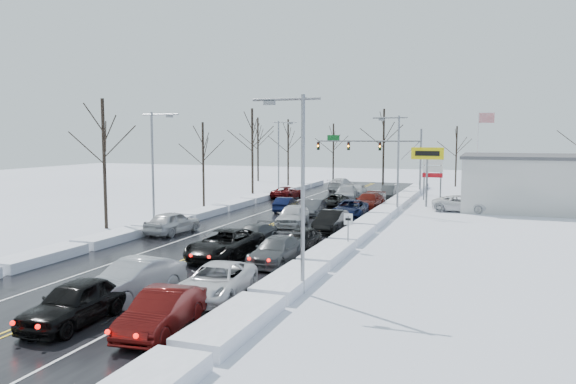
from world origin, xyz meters
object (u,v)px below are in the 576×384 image
at_px(traffic_signal_mast, 379,149).
at_px(queued_car_0, 76,324).
at_px(oncoming_car_0, 286,212).
at_px(flagpole, 479,146).
at_px(dealership_building, 572,183).
at_px(tires_plus_sign, 427,157).

height_order(traffic_signal_mast, queued_car_0, traffic_signal_mast).
relative_size(traffic_signal_mast, oncoming_car_0, 3.16).
height_order(traffic_signal_mast, oncoming_car_0, traffic_signal_mast).
bearing_deg(flagpole, dealership_building, -53.73).
relative_size(dealership_building, oncoming_car_0, 4.86).
xyz_separation_m(dealership_building, queued_car_0, (-22.39, -42.85, -2.66)).
xyz_separation_m(tires_plus_sign, queued_car_0, (-8.92, -40.84, -4.99)).
relative_size(traffic_signal_mast, flagpole, 1.33).
relative_size(traffic_signal_mast, tires_plus_sign, 2.21).
relative_size(dealership_building, queued_car_0, 4.13).
bearing_deg(flagpole, queued_car_0, -103.91).
bearing_deg(tires_plus_sign, flagpole, 71.56).
bearing_deg(oncoming_car_0, tires_plus_sign, -149.98).
bearing_deg(oncoming_car_0, dealership_building, -162.32).
bearing_deg(oncoming_car_0, queued_car_0, 91.58).
height_order(dealership_building, oncoming_car_0, dealership_building).
xyz_separation_m(dealership_building, oncoming_car_0, (-25.62, -10.23, -2.66)).
xyz_separation_m(traffic_signal_mast, tires_plus_sign, (7.05, -12.00, -0.49)).
bearing_deg(queued_car_0, flagpole, 74.56).
height_order(tires_plus_sign, queued_car_0, tires_plus_sign).
relative_size(tires_plus_sign, dealership_building, 0.29).
relative_size(tires_plus_sign, oncoming_car_0, 1.43).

